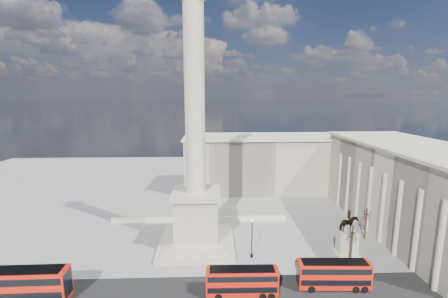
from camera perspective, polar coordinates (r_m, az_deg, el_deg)
name	(u,v)px	position (r m, az deg, el deg)	size (l,w,h in m)	color
ground	(196,258)	(56.76, -5.43, -20.03)	(180.00, 180.00, 0.00)	gray
asphalt_road	(226,295)	(48.30, 0.40, -25.97)	(120.00, 9.00, 0.01)	black
nelsons_column	(196,180)	(56.30, -5.35, -5.96)	(14.00, 14.00, 49.85)	#B8AE9A
balustrade_wall	(200,219)	(70.82, -4.67, -13.14)	(40.00, 0.60, 1.10)	beige
building_east	(412,188)	(74.74, 32.19, -6.33)	(19.00, 46.00, 18.60)	beige
building_northeast	(268,162)	(92.77, 8.39, -2.55)	(51.00, 17.00, 16.60)	beige
red_bus_a	(24,285)	(53.31, -33.87, -20.74)	(12.27, 3.06, 4.96)	red
red_bus_b	(242,281)	(47.06, 3.52, -23.84)	(10.30, 2.57, 4.16)	red
red_bus_c	(334,274)	(51.02, 20.21, -21.46)	(10.70, 2.91, 4.30)	red
victorian_lamp	(252,235)	(55.07, 5.35, -15.99)	(0.62, 0.62, 7.25)	black
equestrian_statue	(347,239)	(60.47, 22.40, -15.62)	(4.11, 3.08, 8.53)	beige
bare_tree_near	(353,232)	(56.75, 23.29, -14.30)	(1.68, 1.68, 7.35)	#332319
bare_tree_mid	(367,213)	(66.94, 25.54, -11.03)	(1.83, 1.83, 6.92)	#332319
bare_tree_far	(376,195)	(78.90, 26.95, -7.83)	(1.76, 1.76, 7.19)	#332319
pedestrian_walking	(352,269)	(55.77, 23.13, -20.29)	(0.71, 0.47, 1.95)	#282822
pedestrian_standing	(335,273)	(54.18, 20.36, -21.28)	(0.77, 0.60, 1.58)	#282822
pedestrian_crossing	(296,263)	(55.01, 13.62, -20.38)	(0.94, 0.39, 1.60)	#282822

